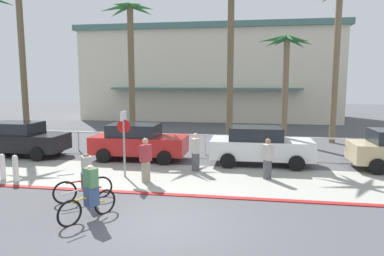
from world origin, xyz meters
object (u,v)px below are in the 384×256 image
object	(u,v)px
bollard_0	(16,168)
palm_tree_5	(338,28)
palm_tree_3	(231,26)
pedestrian_2	(268,161)
palm_tree_4	(286,59)
palm_tree_1	(20,31)
stop_sign_bike_lane	(124,134)
pedestrian_0	(196,154)
cyclist_yellow_1	(90,194)
cyclist_red_0	(85,178)
pedestrian_1	(146,162)
palm_tree_2	(130,40)
car_black_0	(20,139)
car_red_1	(138,141)
car_white_2	(260,145)
bollard_1	(2,167)

from	to	relation	value
bollard_0	palm_tree_5	size ratio (longest dim) A/B	0.11
palm_tree_3	palm_tree_5	bearing A→B (deg)	18.15
palm_tree_3	pedestrian_2	size ratio (longest dim) A/B	5.84
palm_tree_3	palm_tree_4	xyz separation A→B (m)	(3.15, 1.68, -1.71)
palm_tree_1	palm_tree_3	xyz separation A→B (m)	(12.29, 0.62, 0.09)
stop_sign_bike_lane	pedestrian_0	distance (m)	3.04
stop_sign_bike_lane	bollard_0	xyz separation A→B (m)	(-3.74, -1.24, -1.16)
cyclist_yellow_1	cyclist_red_0	bearing A→B (deg)	120.28
cyclist_red_0	pedestrian_1	distance (m)	2.49
stop_sign_bike_lane	cyclist_red_0	bearing A→B (deg)	-96.14
bollard_0	pedestrian_2	bearing A→B (deg)	11.38
palm_tree_2	pedestrian_1	xyz separation A→B (m)	(3.25, -8.02, -5.30)
car_black_0	car_red_1	size ratio (longest dim) A/B	1.00
palm_tree_5	palm_tree_3	bearing A→B (deg)	-161.85
car_white_2	pedestrian_2	distance (m)	2.29
stop_sign_bike_lane	pedestrian_0	world-z (taller)	stop_sign_bike_lane
stop_sign_bike_lane	cyclist_yellow_1	xyz separation A→B (m)	(0.52, -4.06, -0.98)
stop_sign_bike_lane	car_white_2	distance (m)	5.99
palm_tree_3	bollard_0	bearing A→B (deg)	-130.86
palm_tree_2	car_black_0	xyz separation A→B (m)	(-4.15, -4.69, -5.19)
pedestrian_0	palm_tree_5	bearing A→B (deg)	48.19
bollard_0	cyclist_red_0	size ratio (longest dim) A/B	0.67
palm_tree_4	car_black_0	distance (m)	15.09
stop_sign_bike_lane	cyclist_yellow_1	size ratio (longest dim) A/B	1.59
cyclist_red_0	bollard_0	bearing A→B (deg)	157.31
palm_tree_5	stop_sign_bike_lane	bearing A→B (deg)	-136.19
palm_tree_3	car_white_2	distance (m)	7.44
palm_tree_4	pedestrian_1	world-z (taller)	palm_tree_4
cyclist_yellow_1	pedestrian_2	xyz separation A→B (m)	(4.90, 4.66, 0.02)
palm_tree_3	cyclist_red_0	xyz separation A→B (m)	(-3.90, -9.95, -5.97)
stop_sign_bike_lane	palm_tree_3	world-z (taller)	palm_tree_3
car_white_2	palm_tree_4	bearing A→B (deg)	75.48
pedestrian_2	cyclist_yellow_1	bearing A→B (deg)	-136.39
palm_tree_5	car_black_0	bearing A→B (deg)	-158.02
pedestrian_2	pedestrian_0	bearing A→B (deg)	165.57
pedestrian_0	car_red_1	bearing A→B (deg)	151.20
palm_tree_4	palm_tree_5	size ratio (longest dim) A/B	0.71
cyclist_red_0	pedestrian_0	distance (m)	4.93
bollard_0	cyclist_yellow_1	xyz separation A→B (m)	(4.26, -2.82, 0.18)
palm_tree_5	palm_tree_4	bearing A→B (deg)	-174.16
car_white_2	palm_tree_5	bearing A→B (deg)	55.11
bollard_1	palm_tree_5	distance (m)	18.48
bollard_0	pedestrian_1	bearing A→B (deg)	8.17
car_red_1	pedestrian_1	xyz separation A→B (m)	(1.42, -3.53, -0.11)
pedestrian_1	palm_tree_2	bearing A→B (deg)	112.08
stop_sign_bike_lane	car_red_1	bearing A→B (deg)	97.85
palm_tree_1	palm_tree_4	world-z (taller)	palm_tree_1
palm_tree_3	car_white_2	world-z (taller)	palm_tree_3
car_black_0	palm_tree_1	bearing A→B (deg)	120.59
car_black_0	car_white_2	bearing A→B (deg)	0.52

